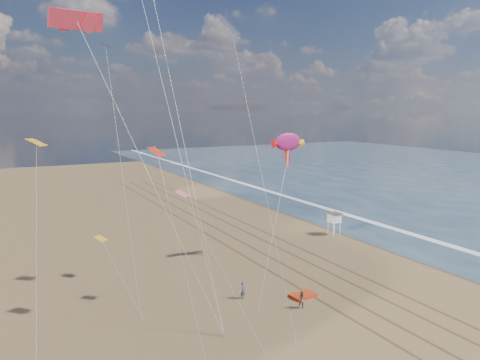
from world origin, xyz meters
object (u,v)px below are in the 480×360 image
grounded_kite (303,295)px  show_kite (288,142)px  kite_flyer_a (243,290)px  kite_flyer_b (302,300)px  lifeguard_stand (334,218)px

grounded_kite → show_kite: (4.79, 10.00, 12.93)m
grounded_kite → show_kite: show_kite is taller
kite_flyer_a → kite_flyer_b: (3.45, -4.16, -0.00)m
show_kite → kite_flyer_b: 18.30m
grounded_kite → show_kite: 17.03m
lifeguard_stand → show_kite: size_ratio=0.16×
lifeguard_stand → grounded_kite: lifeguard_stand is taller
kite_flyer_b → kite_flyer_a: bearing=146.2°
lifeguard_stand → grounded_kite: size_ratio=1.28×
grounded_kite → kite_flyer_b: (-1.49, -2.02, 0.64)m
kite_flyer_b → lifeguard_stand: bearing=61.4°
lifeguard_stand → kite_flyer_b: bearing=-135.1°
grounded_kite → kite_flyer_b: bearing=-134.3°
lifeguard_stand → kite_flyer_a: lifeguard_stand is taller
lifeguard_stand → show_kite: bearing=-154.7°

